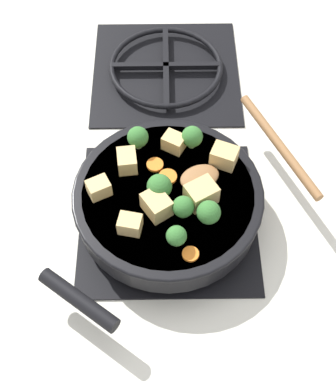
{
  "coord_description": "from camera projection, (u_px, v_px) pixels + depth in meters",
  "views": [
    {
      "loc": [
        -0.01,
        -0.49,
        0.82
      ],
      "look_at": [
        0.0,
        0.0,
        0.08
      ],
      "focal_mm": 50.0,
      "sensor_mm": 36.0,
      "label": 1
    }
  ],
  "objects": [
    {
      "name": "tofu_cube_east_chunk",
      "position": [
        99.0,
        189.0,
        0.87
      ],
      "size": [
        0.04,
        0.04,
        0.03
      ],
      "primitive_type": "cube",
      "rotation": [
        0.0,
        0.0,
        3.61
      ],
      "color": "#DBB770",
      "rests_on": "skillet_pan"
    },
    {
      "name": "carrot_slice_near_center",
      "position": [
        168.0,
        177.0,
        0.89
      ],
      "size": [
        0.03,
        0.03,
        0.01
      ],
      "primitive_type": "cylinder",
      "color": "orange",
      "rests_on": "skillet_pan"
    },
    {
      "name": "tofu_cube_back_piece",
      "position": [
        174.0,
        142.0,
        0.92
      ],
      "size": [
        0.05,
        0.04,
        0.03
      ],
      "primitive_type": "cube",
      "rotation": [
        0.0,
        0.0,
        2.62
      ],
      "color": "#DBB770",
      "rests_on": "skillet_pan"
    },
    {
      "name": "broccoli_floret_north_edge",
      "position": [
        176.0,
        236.0,
        0.81
      ],
      "size": [
        0.03,
        0.03,
        0.04
      ],
      "color": "#709956",
      "rests_on": "skillet_pan"
    },
    {
      "name": "broccoli_floret_east_rim",
      "position": [
        183.0,
        207.0,
        0.84
      ],
      "size": [
        0.04,
        0.04,
        0.04
      ],
      "color": "#709956",
      "rests_on": "skillet_pan"
    },
    {
      "name": "broccoli_floret_west_rim",
      "position": [
        192.0,
        137.0,
        0.91
      ],
      "size": [
        0.04,
        0.04,
        0.04
      ],
      "color": "#709956",
      "rests_on": "skillet_pan"
    },
    {
      "name": "tofu_cube_near_handle",
      "position": [
        127.0,
        161.0,
        0.9
      ],
      "size": [
        0.04,
        0.04,
        0.03
      ],
      "primitive_type": "cube",
      "rotation": [
        0.0,
        0.0,
        1.69
      ],
      "color": "#DBB770",
      "rests_on": "skillet_pan"
    },
    {
      "name": "tofu_cube_front_piece",
      "position": [
        157.0,
        205.0,
        0.85
      ],
      "size": [
        0.05,
        0.06,
        0.04
      ],
      "primitive_type": "cube",
      "rotation": [
        0.0,
        0.0,
        5.3
      ],
      "color": "#DBB770",
      "rests_on": "skillet_pan"
    },
    {
      "name": "carrot_slice_orange_thin",
      "position": [
        191.0,
        254.0,
        0.81
      ],
      "size": [
        0.03,
        0.03,
        0.01
      ],
      "primitive_type": "cylinder",
      "color": "orange",
      "rests_on": "skillet_pan"
    },
    {
      "name": "broccoli_floret_south_cluster",
      "position": [
        138.0,
        137.0,
        0.91
      ],
      "size": [
        0.04,
        0.04,
        0.04
      ],
      "color": "#709956",
      "rests_on": "skillet_pan"
    },
    {
      "name": "tofu_cube_center_large",
      "position": [
        130.0,
        224.0,
        0.83
      ],
      "size": [
        0.04,
        0.04,
        0.03
      ],
      "primitive_type": "cube",
      "rotation": [
        0.0,
        0.0,
        2.93
      ],
      "color": "#DBB770",
      "rests_on": "skillet_pan"
    },
    {
      "name": "rear_burner_grate",
      "position": [
        166.0,
        69.0,
        1.14
      ],
      "size": [
        0.31,
        0.31,
        0.03
      ],
      "color": "black",
      "rests_on": "ground_plane"
    },
    {
      "name": "skillet_pan",
      "position": [
        167.0,
        201.0,
        0.9
      ],
      "size": [
        0.36,
        0.39,
        0.05
      ],
      "color": "black",
      "rests_on": "front_burner_grate"
    },
    {
      "name": "front_burner_grate",
      "position": [
        168.0,
        214.0,
        0.94
      ],
      "size": [
        0.31,
        0.31,
        0.03
      ],
      "color": "black",
      "rests_on": "ground_plane"
    },
    {
      "name": "carrot_slice_edge_slice",
      "position": [
        155.0,
        165.0,
        0.91
      ],
      "size": [
        0.03,
        0.03,
        0.01
      ],
      "primitive_type": "cylinder",
      "color": "orange",
      "rests_on": "skillet_pan"
    },
    {
      "name": "tofu_cube_mid_small",
      "position": [
        201.0,
        194.0,
        0.86
      ],
      "size": [
        0.06,
        0.06,
        0.04
      ],
      "primitive_type": "cube",
      "rotation": [
        0.0,
        0.0,
        0.52
      ],
      "color": "#DBB770",
      "rests_on": "skillet_pan"
    },
    {
      "name": "broccoli_floret_center_top",
      "position": [
        159.0,
        187.0,
        0.85
      ],
      "size": [
        0.04,
        0.04,
        0.05
      ],
      "color": "#709956",
      "rests_on": "skillet_pan"
    },
    {
      "name": "broccoli_floret_near_spoon",
      "position": [
        209.0,
        213.0,
        0.83
      ],
      "size": [
        0.04,
        0.04,
        0.05
      ],
      "color": "#709956",
      "rests_on": "skillet_pan"
    },
    {
      "name": "wooden_spoon",
      "position": [
        246.0,
        158.0,
        0.91
      ],
      "size": [
        0.24,
        0.23,
        0.02
      ],
      "color": "olive",
      "rests_on": "skillet_pan"
    },
    {
      "name": "tofu_cube_west_chunk",
      "position": [
        224.0,
        156.0,
        0.9
      ],
      "size": [
        0.05,
        0.05,
        0.03
      ],
      "primitive_type": "cube",
      "rotation": [
        0.0,
        0.0,
        2.74
      ],
      "color": "#DBB770",
      "rests_on": "skillet_pan"
    },
    {
      "name": "ground_plane",
      "position": [
        168.0,
        217.0,
        0.95
      ],
      "size": [
        2.4,
        2.4,
        0.0
      ],
      "primitive_type": "plane",
      "color": "silver"
    }
  ]
}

